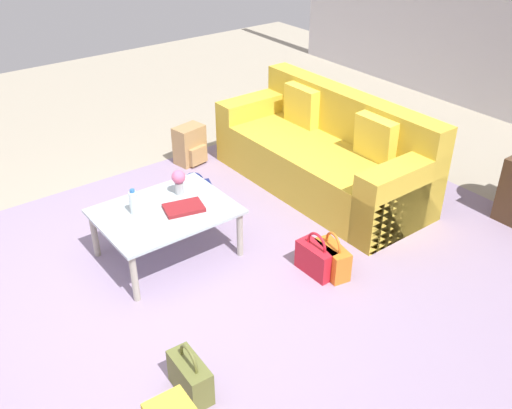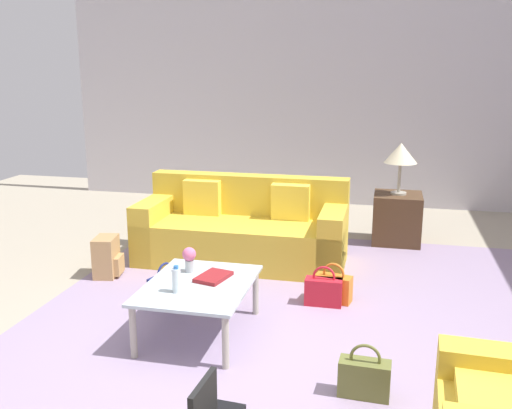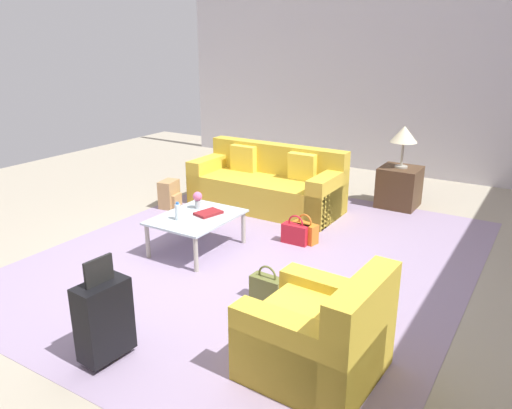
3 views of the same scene
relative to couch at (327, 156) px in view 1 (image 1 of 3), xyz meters
The scene contains 12 objects.
ground_plane 2.29m from the couch, 15.30° to the left, with size 12.00×12.00×0.00m, color #A89E89.
area_rug 1.81m from the couch, 26.67° to the left, with size 5.20×4.40×0.01m, color #9984A3.
couch is the anchor object (origin of this frame).
coffee_table 1.80m from the couch, ahead, with size 1.01×0.78×0.42m.
water_bottle 2.00m from the couch, ahead, with size 0.06×0.06×0.20m.
coffee_table_book 1.69m from the couch, ahead, with size 0.29×0.20×0.03m, color maroon.
flower_vase 1.59m from the couch, ahead, with size 0.11×0.11×0.21m.
handbag_red 1.42m from the couch, 43.63° to the left, with size 0.14×0.32×0.36m.
handbag_navy 1.32m from the couch, 17.81° to the right, with size 0.35×0.24×0.36m.
handbag_orange 1.40m from the couch, 48.64° to the left, with size 0.20×0.34×0.36m.
handbag_olive 2.75m from the couch, 30.18° to the left, with size 0.15×0.33×0.36m.
backpack_tan 1.43m from the couch, 56.39° to the right, with size 0.33×0.29×0.40m.
Camera 1 is at (1.28, 2.86, 2.69)m, focal length 40.00 mm.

